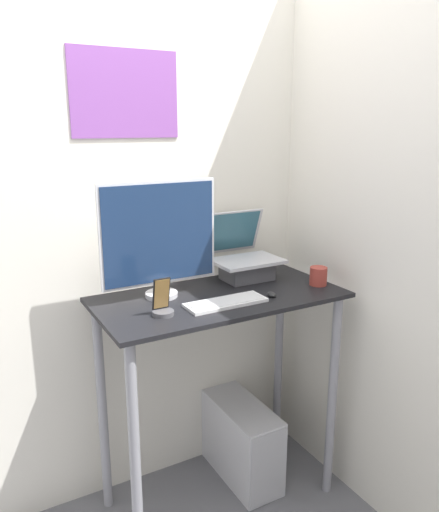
% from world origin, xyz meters
% --- Properties ---
extents(wall_back, '(6.00, 0.06, 2.60)m').
position_xyz_m(wall_back, '(-0.00, 0.63, 1.30)').
color(wall_back, silver).
rests_on(wall_back, ground_plane).
extents(wall_side_right, '(0.05, 6.00, 2.60)m').
position_xyz_m(wall_side_right, '(0.63, 0.00, 1.30)').
color(wall_side_right, silver).
rests_on(wall_side_right, ground_plane).
extents(desk, '(1.10, 0.54, 1.06)m').
position_xyz_m(desk, '(0.00, 0.27, 0.84)').
color(desk, black).
rests_on(desk, ground_plane).
extents(laptop, '(0.33, 0.31, 0.32)m').
position_xyz_m(laptop, '(0.23, 0.44, 1.14)').
color(laptop, '#4C4C51').
rests_on(laptop, desk).
extents(monitor, '(0.52, 0.14, 0.51)m').
position_xyz_m(monitor, '(-0.23, 0.38, 1.32)').
color(monitor, silver).
rests_on(monitor, desk).
extents(keyboard, '(0.35, 0.12, 0.02)m').
position_xyz_m(keyboard, '(-0.03, 0.16, 1.07)').
color(keyboard, white).
rests_on(keyboard, desk).
extents(mouse, '(0.03, 0.05, 0.02)m').
position_xyz_m(mouse, '(0.19, 0.14, 1.07)').
color(mouse, '#262626').
rests_on(mouse, desk).
extents(cell_phone, '(0.09, 0.09, 0.15)m').
position_xyz_m(cell_phone, '(-0.31, 0.18, 1.10)').
color(cell_phone, '#4C4C51').
rests_on(cell_phone, desk).
extents(computer_tower, '(0.21, 0.52, 0.41)m').
position_xyz_m(computer_tower, '(0.18, 0.37, 0.20)').
color(computer_tower, silver).
rests_on(computer_tower, ground_plane).
extents(mug, '(0.08, 0.08, 0.09)m').
position_xyz_m(mug, '(0.48, 0.18, 1.10)').
color(mug, '#9E382D').
rests_on(mug, desk).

